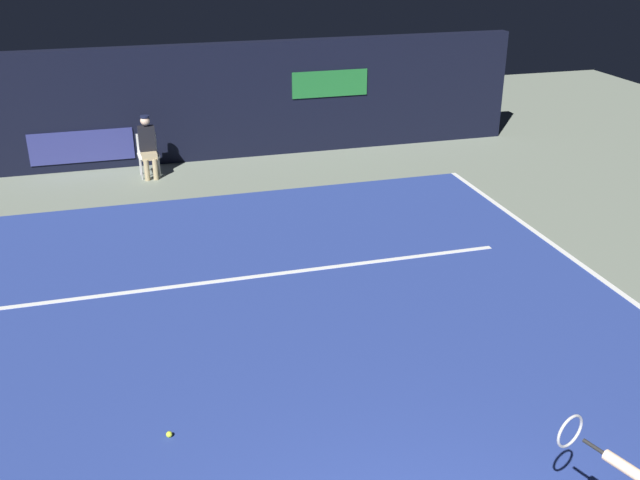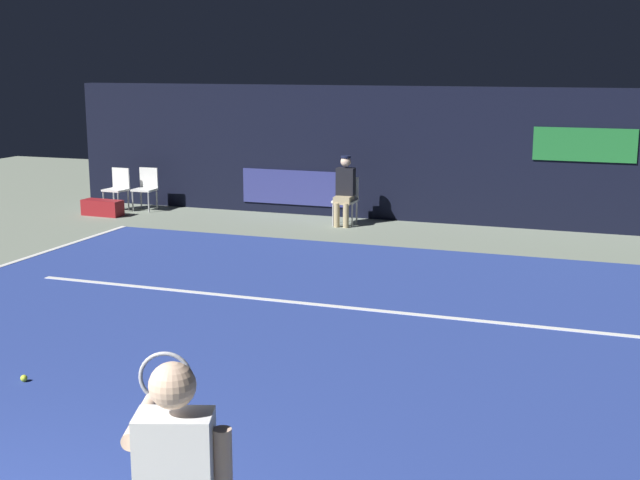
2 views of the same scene
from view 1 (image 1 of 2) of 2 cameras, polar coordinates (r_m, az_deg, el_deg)
name	(u,v)px [view 1 (image 1 of 2)]	position (r m, az deg, el deg)	size (l,w,h in m)	color
ground_plane	(286,344)	(9.60, -2.69, -8.19)	(30.39, 30.39, 0.00)	gray
court_surface	(286,344)	(9.60, -2.69, -8.16)	(10.32, 11.50, 0.01)	navy
line_sideline_left	(621,293)	(11.68, 22.57, -3.87)	(0.10, 11.50, 0.01)	white
line_service	(256,276)	(11.32, -5.04, -2.87)	(8.05, 0.10, 0.01)	white
back_wall	(199,103)	(16.78, -9.44, 10.54)	(15.01, 0.33, 2.60)	black
line_judge_on_chair	(148,146)	(15.93, -13.38, 7.22)	(0.46, 0.54, 1.32)	white
tennis_ball	(169,434)	(8.21, -11.76, -14.71)	(0.07, 0.07, 0.07)	#CCE033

